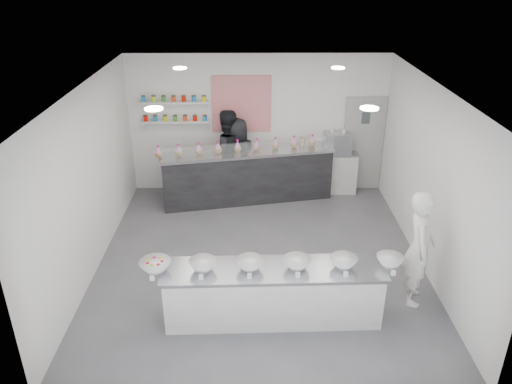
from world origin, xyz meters
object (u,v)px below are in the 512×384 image
back_bar (247,176)px  staff_left (226,154)px  woman_prep (419,248)px  prep_counter (273,293)px  espresso_ledge (328,173)px  staff_right (238,158)px  espresso_machine (337,144)px

back_bar → staff_left: bearing=139.5°
back_bar → woman_prep: (2.54, -3.47, 0.34)m
prep_counter → back_bar: (-0.39, 3.90, 0.13)m
espresso_ledge → staff_right: (-1.98, -0.15, 0.41)m
espresso_machine → staff_left: (-2.37, -0.15, -0.17)m
espresso_machine → back_bar: bearing=-168.3°
back_bar → staff_left: size_ratio=1.87×
prep_counter → back_bar: size_ratio=0.86×
back_bar → woman_prep: 4.32m
prep_counter → back_bar: back_bar is taller
espresso_ledge → staff_right: bearing=-175.7°
espresso_machine → staff_right: size_ratio=0.33×
prep_counter → espresso_ledge: size_ratio=2.53×
back_bar → woman_prep: bearing=-65.0°
espresso_ledge → woman_prep: 3.97m
back_bar → espresso_ledge: 1.83m
espresso_machine → staff_left: 2.38m
back_bar → staff_right: 0.45m
espresso_ledge → back_bar: bearing=-167.3°
woman_prep → staff_right: size_ratio=1.04×
woman_prep → staff_left: size_ratio=0.94×
prep_counter → espresso_ledge: 4.52m
staff_left → staff_right: size_ratio=1.11×
espresso_machine → staff_right: staff_right is taller
woman_prep → espresso_machine: bearing=22.3°
woman_prep → staff_right: (-2.74, 3.72, -0.03)m
staff_right → back_bar: bearing=110.6°
prep_counter → espresso_machine: size_ratio=5.39×
prep_counter → espresso_ledge: bearing=70.6°
prep_counter → back_bar: bearing=94.2°
prep_counter → staff_left: bearing=99.9°
espresso_ledge → espresso_machine: espresso_machine is taller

